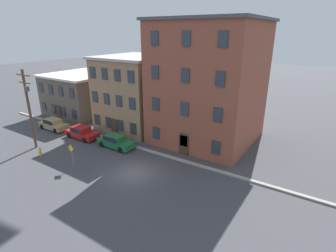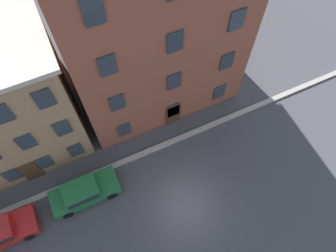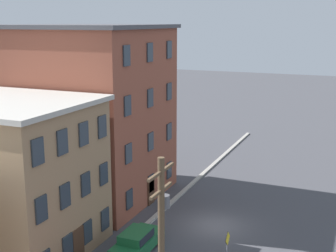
# 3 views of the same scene
# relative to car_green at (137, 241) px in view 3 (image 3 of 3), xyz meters

# --- Properties ---
(ground_plane) EXTENTS (200.00, 200.00, 0.00)m
(ground_plane) POSITION_rel_car_green_xyz_m (5.58, -3.37, -0.75)
(ground_plane) COLOR #424247
(kerb_strip) EXTENTS (56.00, 0.36, 0.16)m
(kerb_strip) POSITION_rel_car_green_xyz_m (5.58, 1.13, -0.67)
(kerb_strip) COLOR #9E998E
(kerb_strip) RESTS_ON ground_plane
(apartment_midblock) EXTENTS (8.80, 9.65, 9.57)m
(apartment_midblock) POSITION_rel_car_green_xyz_m (-2.61, 7.19, 4.05)
(apartment_midblock) COLOR #9E7A56
(apartment_midblock) RESTS_ON ground_plane
(apartment_far) EXTENTS (11.37, 11.67, 13.89)m
(apartment_far) POSITION_rel_car_green_xyz_m (7.50, 8.21, 6.21)
(apartment_far) COLOR brown
(apartment_far) RESTS_ON ground_plane
(car_green) EXTENTS (4.40, 1.92, 1.43)m
(car_green) POSITION_rel_car_green_xyz_m (0.00, 0.00, 0.00)
(car_green) COLOR #1E6638
(car_green) RESTS_ON ground_plane
(caution_sign) EXTENTS (0.88, 0.08, 2.50)m
(caution_sign) POSITION_rel_car_green_xyz_m (-0.05, -5.82, 0.90)
(caution_sign) COLOR slate
(caution_sign) RESTS_ON ground_plane
(utility_pole) EXTENTS (2.40, 0.44, 8.85)m
(utility_pole) POSITION_rel_car_green_xyz_m (-7.57, -5.08, 4.23)
(utility_pole) COLOR brown
(utility_pole) RESTS_ON ground_plane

